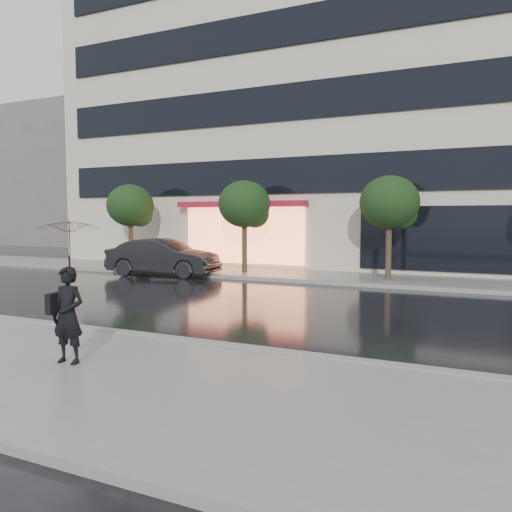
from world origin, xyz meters
The scene contains 12 objects.
ground centered at (0.00, 0.00, 0.00)m, with size 120.00×120.00×0.00m, color black.
sidewalk_near centered at (0.00, -3.25, 0.06)m, with size 60.00×4.50×0.12m, color slate.
sidewalk_far centered at (0.00, 10.25, 0.06)m, with size 60.00×3.50×0.12m, color slate.
curb_near centered at (0.00, -1.00, 0.07)m, with size 60.00×0.25×0.14m, color gray.
curb_far centered at (0.00, 8.50, 0.07)m, with size 60.00×0.25×0.14m, color gray.
office_building centered at (0.00, 17.97, 9.00)m, with size 30.00×12.76×18.00m.
bg_building_left centered at (-28.00, 26.00, 6.00)m, with size 14.00×10.00×12.00m, color #59544F.
tree_far_west centered at (-8.94, 10.03, 2.92)m, with size 2.20×2.20×3.99m.
tree_mid_west centered at (-2.94, 10.03, 2.92)m, with size 2.20×2.20×3.99m.
tree_mid_east centered at (3.06, 10.03, 2.92)m, with size 2.20×2.20×3.99m.
parked_car centered at (-5.93, 8.26, 0.77)m, with size 1.64×4.70×1.55m, color black.
pedestrian_with_umbrella centered at (0.32, -3.07, 1.69)m, with size 1.09×1.11×2.31m.
Camera 1 is at (6.31, -8.93, 2.46)m, focal length 35.00 mm.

